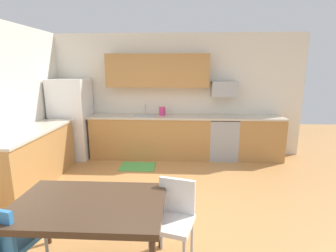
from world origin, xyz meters
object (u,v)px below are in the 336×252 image
at_px(chair_far_side, 8,238).
at_px(chair_near_table, 174,215).
at_px(refrigerator, 72,119).
at_px(oven_range, 222,138).
at_px(dining_table, 89,208).
at_px(microwave, 224,89).
at_px(kettle, 162,112).

bearing_deg(chair_far_side, chair_near_table, 17.18).
xyz_separation_m(refrigerator, oven_range, (3.31, 0.08, -0.41)).
distance_m(refrigerator, dining_table, 3.69).
bearing_deg(chair_near_table, dining_table, -164.48).
distance_m(oven_range, chair_far_side, 4.38).
bearing_deg(microwave, refrigerator, -176.89).
relative_size(oven_range, microwave, 1.69).
distance_m(oven_range, microwave, 1.07).
relative_size(chair_far_side, kettle, 4.25).
height_order(dining_table, kettle, kettle).
xyz_separation_m(oven_range, chair_far_side, (-2.41, -3.65, 0.05)).
xyz_separation_m(dining_table, kettle, (0.44, 3.48, 0.34)).
bearing_deg(chair_far_side, kettle, 73.67).
bearing_deg(kettle, microwave, 2.15).
bearing_deg(refrigerator, kettle, 3.75).
height_order(oven_range, dining_table, oven_range).
distance_m(chair_near_table, chair_far_side, 1.50).
bearing_deg(dining_table, chair_near_table, 15.52).
relative_size(dining_table, chair_near_table, 1.65).
distance_m(dining_table, kettle, 3.52).
xyz_separation_m(chair_near_table, kettle, (-0.35, 3.26, 0.52)).
bearing_deg(dining_table, oven_range, 62.72).
distance_m(oven_range, kettle, 1.44).
bearing_deg(chair_near_table, microwave, 73.56).
relative_size(refrigerator, dining_table, 1.23).
height_order(dining_table, chair_near_table, chair_near_table).
relative_size(oven_range, chair_far_side, 1.07).
bearing_deg(refrigerator, oven_range, 1.38).
height_order(dining_table, chair_far_side, chair_far_side).
height_order(refrigerator, chair_far_side, refrigerator).
xyz_separation_m(oven_range, kettle, (-1.33, 0.05, 0.56)).
relative_size(refrigerator, chair_far_side, 2.03).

